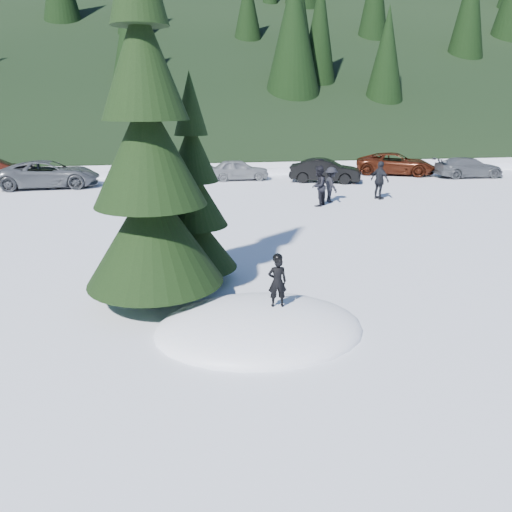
{
  "coord_description": "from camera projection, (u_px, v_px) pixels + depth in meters",
  "views": [
    {
      "loc": [
        -1.59,
        -9.57,
        4.74
      ],
      "look_at": [
        0.19,
        1.72,
        1.1
      ],
      "focal_mm": 35.0,
      "sensor_mm": 36.0,
      "label": 1
    }
  ],
  "objects": [
    {
      "name": "car_2",
      "position": [
        49.0,
        174.0,
        27.32
      ],
      "size": [
        5.44,
        2.74,
        1.48
      ],
      "primitive_type": "imported",
      "rotation": [
        0.0,
        0.0,
        1.63
      ],
      "color": "#52565A",
      "rests_on": "ground"
    },
    {
      "name": "forest_hillside",
      "position": [
        184.0,
        27.0,
        57.71
      ],
      "size": [
        200.0,
        60.0,
        25.0
      ],
      "primitive_type": null,
      "color": "black",
      "rests_on": "ground"
    },
    {
      "name": "car_3",
      "position": [
        160.0,
        166.0,
        31.06
      ],
      "size": [
        4.8,
        3.34,
        1.29
      ],
      "primitive_type": "imported",
      "rotation": [
        0.0,
        0.0,
        1.95
      ],
      "color": "black",
      "rests_on": "ground"
    },
    {
      "name": "child_skier",
      "position": [
        277.0,
        282.0,
        10.52
      ],
      "size": [
        0.41,
        0.28,
        1.1
      ],
      "primitive_type": "imported",
      "rotation": [
        0.0,
        0.0,
        3.09
      ],
      "color": "black",
      "rests_on": "snow_mound"
    },
    {
      "name": "adult_1",
      "position": [
        380.0,
        180.0,
        24.08
      ],
      "size": [
        0.87,
        1.17,
        1.84
      ],
      "primitive_type": "imported",
      "rotation": [
        0.0,
        0.0,
        2.02
      ],
      "color": "black",
      "rests_on": "ground"
    },
    {
      "name": "car_5",
      "position": [
        325.0,
        171.0,
        29.06
      ],
      "size": [
        4.34,
        2.71,
        1.35
      ],
      "primitive_type": "imported",
      "rotation": [
        0.0,
        0.0,
        1.23
      ],
      "color": "black",
      "rests_on": "ground"
    },
    {
      "name": "spruce_tall",
      "position": [
        149.0,
        165.0,
        11.04
      ],
      "size": [
        3.2,
        3.2,
        8.6
      ],
      "color": "#302010",
      "rests_on": "ground"
    },
    {
      "name": "spruce_short",
      "position": [
        194.0,
        204.0,
        12.88
      ],
      "size": [
        2.2,
        2.2,
        5.37
      ],
      "color": "#302010",
      "rests_on": "ground"
    },
    {
      "name": "ground",
      "position": [
        260.0,
        329.0,
        10.68
      ],
      "size": [
        200.0,
        200.0,
        0.0
      ],
      "primitive_type": "plane",
      "color": "white",
      "rests_on": "ground"
    },
    {
      "name": "adult_0",
      "position": [
        318.0,
        186.0,
        22.57
      ],
      "size": [
        1.09,
        1.13,
        1.83
      ],
      "primitive_type": "imported",
      "rotation": [
        0.0,
        0.0,
        4.06
      ],
      "color": "black",
      "rests_on": "ground"
    },
    {
      "name": "car_7",
      "position": [
        469.0,
        167.0,
        30.85
      ],
      "size": [
        4.24,
        1.79,
        1.22
      ],
      "primitive_type": "imported",
      "rotation": [
        0.0,
        0.0,
        1.55
      ],
      "color": "#53575B",
      "rests_on": "ground"
    },
    {
      "name": "snow_mound",
      "position": [
        260.0,
        329.0,
        10.68
      ],
      "size": [
        4.48,
        3.52,
        0.96
      ],
      "primitive_type": "ellipsoid",
      "color": "white",
      "rests_on": "ground"
    },
    {
      "name": "car_6",
      "position": [
        395.0,
        164.0,
        31.99
      ],
      "size": [
        5.42,
        4.07,
        1.37
      ],
      "primitive_type": "imported",
      "rotation": [
        0.0,
        0.0,
        1.15
      ],
      "color": "#3E170B",
      "rests_on": "ground"
    },
    {
      "name": "car_4",
      "position": [
        239.0,
        170.0,
        29.87
      ],
      "size": [
        3.62,
        1.51,
        1.23
      ],
      "primitive_type": "imported",
      "rotation": [
        0.0,
        0.0,
        1.55
      ],
      "color": "gray",
      "rests_on": "ground"
    },
    {
      "name": "adult_2",
      "position": [
        331.0,
        185.0,
        23.44
      ],
      "size": [
        0.74,
        1.13,
        1.65
      ],
      "primitive_type": "imported",
      "rotation": [
        0.0,
        0.0,
        1.69
      ],
      "color": "black",
      "rests_on": "ground"
    }
  ]
}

